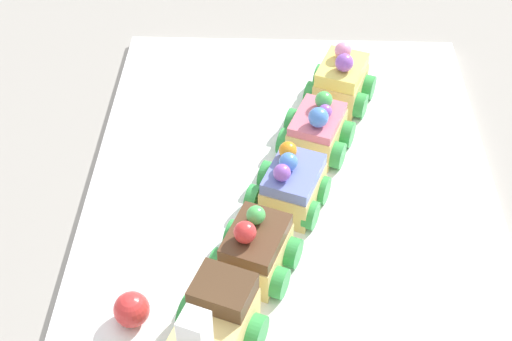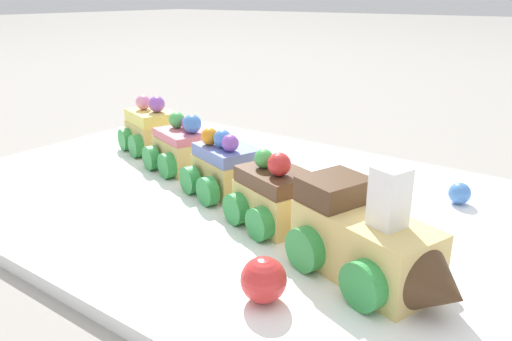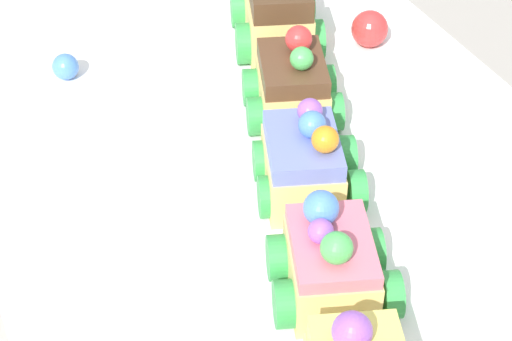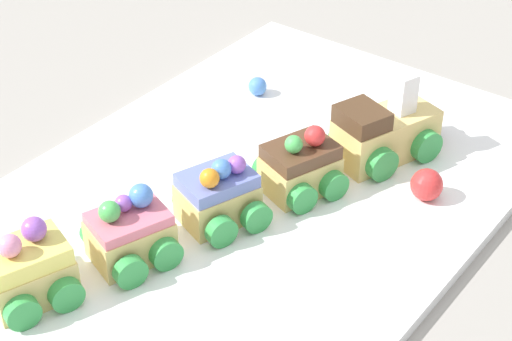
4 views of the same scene
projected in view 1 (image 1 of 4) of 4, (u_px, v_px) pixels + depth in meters
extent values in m
plane|color=gray|center=(292.00, 238.00, 0.69)|extent=(10.00, 10.00, 0.00)
cube|color=white|center=(292.00, 233.00, 0.69)|extent=(0.66, 0.41, 0.01)
cube|color=#4C331E|center=(223.00, 291.00, 0.56)|extent=(0.05, 0.06, 0.02)
cube|color=white|center=(194.00, 326.00, 0.51)|extent=(0.03, 0.03, 0.02)
cylinder|color=green|center=(190.00, 312.00, 0.59)|extent=(0.03, 0.02, 0.03)
cylinder|color=green|center=(256.00, 334.00, 0.58)|extent=(0.03, 0.02, 0.03)
cube|color=#E5C675|center=(256.00, 256.00, 0.64)|extent=(0.08, 0.07, 0.04)
cube|color=brown|center=(256.00, 237.00, 0.62)|extent=(0.08, 0.06, 0.01)
sphere|color=#4CBC56|center=(256.00, 215.00, 0.62)|extent=(0.02, 0.02, 0.02)
sphere|color=red|center=(245.00, 232.00, 0.60)|extent=(0.03, 0.03, 0.02)
cylinder|color=green|center=(218.00, 264.00, 0.63)|extent=(0.03, 0.02, 0.03)
cylinder|color=green|center=(280.00, 283.00, 0.62)|extent=(0.03, 0.02, 0.03)
cylinder|color=green|center=(234.00, 235.00, 0.66)|extent=(0.03, 0.02, 0.03)
cylinder|color=green|center=(293.00, 253.00, 0.64)|extent=(0.03, 0.02, 0.03)
cube|color=#E5C675|center=(288.00, 192.00, 0.69)|extent=(0.08, 0.07, 0.04)
cube|color=#6B7AC6|center=(289.00, 174.00, 0.68)|extent=(0.08, 0.06, 0.01)
sphere|color=orange|center=(288.00, 150.00, 0.68)|extent=(0.02, 0.02, 0.02)
sphere|color=#4C84E0|center=(288.00, 162.00, 0.67)|extent=(0.02, 0.02, 0.02)
sphere|color=#9956C6|center=(282.00, 173.00, 0.66)|extent=(0.02, 0.02, 0.02)
cylinder|color=green|center=(253.00, 199.00, 0.69)|extent=(0.03, 0.02, 0.03)
cylinder|color=green|center=(311.00, 215.00, 0.68)|extent=(0.03, 0.02, 0.03)
cylinder|color=green|center=(267.00, 175.00, 0.72)|extent=(0.03, 0.02, 0.03)
cylinder|color=green|center=(322.00, 190.00, 0.70)|extent=(0.03, 0.02, 0.03)
cube|color=#E5C675|center=(316.00, 135.00, 0.76)|extent=(0.08, 0.07, 0.04)
cube|color=#E57084|center=(318.00, 119.00, 0.74)|extent=(0.08, 0.06, 0.01)
sphere|color=#4CBC56|center=(324.00, 100.00, 0.74)|extent=(0.02, 0.02, 0.02)
sphere|color=#9956C6|center=(325.00, 111.00, 0.73)|extent=(0.02, 0.02, 0.01)
sphere|color=#4C84E0|center=(318.00, 117.00, 0.72)|extent=(0.03, 0.03, 0.02)
cylinder|color=green|center=(285.00, 142.00, 0.75)|extent=(0.03, 0.02, 0.03)
cylinder|color=green|center=(338.00, 155.00, 0.74)|extent=(0.03, 0.02, 0.03)
cylinder|color=green|center=(296.00, 121.00, 0.78)|extent=(0.03, 0.02, 0.03)
cylinder|color=green|center=(348.00, 134.00, 0.76)|extent=(0.03, 0.02, 0.03)
cube|color=#E5C675|center=(340.00, 88.00, 0.82)|extent=(0.08, 0.07, 0.04)
cube|color=#EFE066|center=(342.00, 70.00, 0.80)|extent=(0.08, 0.06, 0.02)
sphere|color=pink|center=(343.00, 50.00, 0.80)|extent=(0.02, 0.02, 0.02)
sphere|color=#9956C6|center=(344.00, 63.00, 0.78)|extent=(0.03, 0.03, 0.02)
cylinder|color=green|center=(311.00, 94.00, 0.81)|extent=(0.03, 0.02, 0.03)
cylinder|color=green|center=(361.00, 105.00, 0.80)|extent=(0.03, 0.02, 0.03)
cylinder|color=green|center=(320.00, 76.00, 0.84)|extent=(0.03, 0.02, 0.03)
cylinder|color=green|center=(369.00, 87.00, 0.82)|extent=(0.03, 0.02, 0.03)
sphere|color=red|center=(132.00, 309.00, 0.60)|extent=(0.03, 0.03, 0.03)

